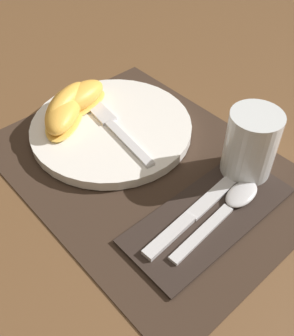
{
  "coord_description": "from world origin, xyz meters",
  "views": [
    {
      "loc": [
        0.31,
        -0.28,
        0.42
      ],
      "look_at": [
        0.02,
        -0.02,
        0.02
      ],
      "focal_mm": 42.0,
      "sensor_mm": 36.0,
      "label": 1
    }
  ],
  "objects_px": {
    "spoon": "(232,204)",
    "citrus_wedge_1": "(68,104)",
    "juice_glass": "(250,148)",
    "knife": "(198,210)",
    "fork": "(112,124)",
    "citrus_wedge_0": "(78,99)",
    "plate": "(111,128)",
    "citrus_wedge_2": "(64,112)"
  },
  "relations": [
    {
      "from": "juice_glass",
      "to": "knife",
      "type": "bearing_deg",
      "value": -85.76
    },
    {
      "from": "juice_glass",
      "to": "citrus_wedge_2",
      "type": "bearing_deg",
      "value": -151.79
    },
    {
      "from": "citrus_wedge_0",
      "to": "citrus_wedge_1",
      "type": "height_order",
      "value": "citrus_wedge_1"
    },
    {
      "from": "plate",
      "to": "spoon",
      "type": "xyz_separation_m",
      "value": [
        0.24,
        0.02,
        -0.0
      ]
    },
    {
      "from": "plate",
      "to": "spoon",
      "type": "distance_m",
      "value": 0.24
    },
    {
      "from": "plate",
      "to": "juice_glass",
      "type": "distance_m",
      "value": 0.23
    },
    {
      "from": "knife",
      "to": "citrus_wedge_2",
      "type": "height_order",
      "value": "citrus_wedge_2"
    },
    {
      "from": "plate",
      "to": "fork",
      "type": "xyz_separation_m",
      "value": [
        0.01,
        -0.0,
        0.01
      ]
    },
    {
      "from": "juice_glass",
      "to": "fork",
      "type": "xyz_separation_m",
      "value": [
        -0.2,
        -0.09,
        -0.03
      ]
    },
    {
      "from": "citrus_wedge_1",
      "to": "fork",
      "type": "bearing_deg",
      "value": 23.66
    },
    {
      "from": "plate",
      "to": "citrus_wedge_0",
      "type": "relative_size",
      "value": 2.23
    },
    {
      "from": "citrus_wedge_2",
      "to": "knife",
      "type": "bearing_deg",
      "value": 6.42
    },
    {
      "from": "knife",
      "to": "spoon",
      "type": "xyz_separation_m",
      "value": [
        0.02,
        0.04,
        0.0
      ]
    },
    {
      "from": "knife",
      "to": "fork",
      "type": "relative_size",
      "value": 1.09
    },
    {
      "from": "spoon",
      "to": "fork",
      "type": "height_order",
      "value": "fork"
    },
    {
      "from": "knife",
      "to": "citrus_wedge_0",
      "type": "xyz_separation_m",
      "value": [
        -0.28,
        0.01,
        0.03
      ]
    },
    {
      "from": "knife",
      "to": "citrus_wedge_1",
      "type": "distance_m",
      "value": 0.28
    },
    {
      "from": "spoon",
      "to": "citrus_wedge_0",
      "type": "xyz_separation_m",
      "value": [
        -0.31,
        -0.03,
        0.02
      ]
    },
    {
      "from": "juice_glass",
      "to": "citrus_wedge_2",
      "type": "distance_m",
      "value": 0.3
    },
    {
      "from": "citrus_wedge_2",
      "to": "juice_glass",
      "type": "bearing_deg",
      "value": 28.21
    },
    {
      "from": "citrus_wedge_0",
      "to": "citrus_wedge_1",
      "type": "bearing_deg",
      "value": -83.43
    },
    {
      "from": "spoon",
      "to": "citrus_wedge_0",
      "type": "bearing_deg",
      "value": -173.56
    },
    {
      "from": "spoon",
      "to": "citrus_wedge_2",
      "type": "relative_size",
      "value": 1.36
    },
    {
      "from": "knife",
      "to": "citrus_wedge_2",
      "type": "distance_m",
      "value": 0.27
    },
    {
      "from": "juice_glass",
      "to": "citrus_wedge_2",
      "type": "height_order",
      "value": "juice_glass"
    },
    {
      "from": "knife",
      "to": "citrus_wedge_2",
      "type": "bearing_deg",
      "value": -173.58
    },
    {
      "from": "plate",
      "to": "fork",
      "type": "height_order",
      "value": "fork"
    },
    {
      "from": "juice_glass",
      "to": "spoon",
      "type": "height_order",
      "value": "juice_glass"
    },
    {
      "from": "plate",
      "to": "spoon",
      "type": "bearing_deg",
      "value": 5.18
    },
    {
      "from": "citrus_wedge_0",
      "to": "citrus_wedge_2",
      "type": "relative_size",
      "value": 0.91
    },
    {
      "from": "spoon",
      "to": "fork",
      "type": "distance_m",
      "value": 0.23
    },
    {
      "from": "juice_glass",
      "to": "citrus_wedge_1",
      "type": "distance_m",
      "value": 0.3
    },
    {
      "from": "plate",
      "to": "fork",
      "type": "bearing_deg",
      "value": -10.24
    },
    {
      "from": "plate",
      "to": "knife",
      "type": "distance_m",
      "value": 0.21
    },
    {
      "from": "citrus_wedge_2",
      "to": "citrus_wedge_1",
      "type": "bearing_deg",
      "value": 123.53
    },
    {
      "from": "spoon",
      "to": "citrus_wedge_1",
      "type": "height_order",
      "value": "citrus_wedge_1"
    },
    {
      "from": "juice_glass",
      "to": "spoon",
      "type": "relative_size",
      "value": 0.59
    },
    {
      "from": "knife",
      "to": "citrus_wedge_2",
      "type": "relative_size",
      "value": 1.65
    },
    {
      "from": "fork",
      "to": "citrus_wedge_0",
      "type": "distance_m",
      "value": 0.08
    },
    {
      "from": "knife",
      "to": "spoon",
      "type": "relative_size",
      "value": 1.21
    },
    {
      "from": "juice_glass",
      "to": "citrus_wedge_2",
      "type": "relative_size",
      "value": 0.8
    },
    {
      "from": "fork",
      "to": "citrus_wedge_2",
      "type": "xyz_separation_m",
      "value": [
        -0.06,
        -0.05,
        0.01
      ]
    }
  ]
}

